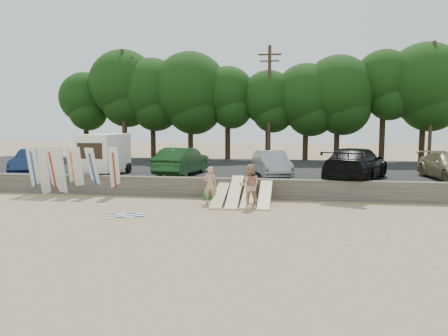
{
  "coord_description": "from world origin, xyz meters",
  "views": [
    {
      "loc": [
        3.83,
        -18.62,
        3.87
      ],
      "look_at": [
        0.45,
        3.0,
        1.51
      ],
      "focal_mm": 35.0,
      "sensor_mm": 36.0,
      "label": 1
    }
  ],
  "objects_px": {
    "car_0": "(34,161)",
    "car_3": "(356,164)",
    "car_1": "(182,161)",
    "car_2": "(272,164)",
    "beachgoer_b": "(250,186)",
    "beachgoer_a": "(210,185)",
    "box_trailer": "(104,152)",
    "cooler": "(207,196)"
  },
  "relations": [
    {
      "from": "beachgoer_b",
      "to": "cooler",
      "type": "distance_m",
      "value": 2.89
    },
    {
      "from": "car_3",
      "to": "beachgoer_b",
      "type": "xyz_separation_m",
      "value": [
        -5.27,
        -4.88,
        -0.6
      ]
    },
    {
      "from": "car_3",
      "to": "beachgoer_b",
      "type": "bearing_deg",
      "value": 64.16
    },
    {
      "from": "car_2",
      "to": "car_0",
      "type": "bearing_deg",
      "value": 167.82
    },
    {
      "from": "box_trailer",
      "to": "beachgoer_b",
      "type": "bearing_deg",
      "value": -28.69
    },
    {
      "from": "car_0",
      "to": "beachgoer_a",
      "type": "relative_size",
      "value": 2.56
    },
    {
      "from": "car_3",
      "to": "cooler",
      "type": "xyz_separation_m",
      "value": [
        -7.52,
        -3.27,
        -1.41
      ]
    },
    {
      "from": "car_3",
      "to": "cooler",
      "type": "bearing_deg",
      "value": 44.85
    },
    {
      "from": "car_0",
      "to": "beachgoer_b",
      "type": "bearing_deg",
      "value": -34.58
    },
    {
      "from": "car_0",
      "to": "car_3",
      "type": "distance_m",
      "value": 19.0
    },
    {
      "from": "box_trailer",
      "to": "car_0",
      "type": "bearing_deg",
      "value": 174.7
    },
    {
      "from": "beachgoer_b",
      "to": "car_3",
      "type": "bearing_deg",
      "value": -143.72
    },
    {
      "from": "car_0",
      "to": "beachgoer_b",
      "type": "relative_size",
      "value": 2.3
    },
    {
      "from": "car_1",
      "to": "beachgoer_b",
      "type": "distance_m",
      "value": 7.32
    },
    {
      "from": "box_trailer",
      "to": "cooler",
      "type": "bearing_deg",
      "value": -25.83
    },
    {
      "from": "beachgoer_b",
      "to": "car_1",
      "type": "bearing_deg",
      "value": -57.88
    },
    {
      "from": "car_0",
      "to": "beachgoer_b",
      "type": "xyz_separation_m",
      "value": [
        13.73,
        -5.1,
        -0.46
      ]
    },
    {
      "from": "box_trailer",
      "to": "car_0",
      "type": "relative_size",
      "value": 0.86
    },
    {
      "from": "car_1",
      "to": "car_3",
      "type": "distance_m",
      "value": 9.86
    },
    {
      "from": "car_1",
      "to": "beachgoer_a",
      "type": "bearing_deg",
      "value": 125.83
    },
    {
      "from": "car_3",
      "to": "beachgoer_a",
      "type": "height_order",
      "value": "car_3"
    },
    {
      "from": "beachgoer_b",
      "to": "beachgoer_a",
      "type": "bearing_deg",
      "value": -26.33
    },
    {
      "from": "box_trailer",
      "to": "beachgoer_a",
      "type": "xyz_separation_m",
      "value": [
        7.07,
        -4.04,
        -1.18
      ]
    },
    {
      "from": "box_trailer",
      "to": "car_2",
      "type": "relative_size",
      "value": 0.87
    },
    {
      "from": "box_trailer",
      "to": "beachgoer_b",
      "type": "xyz_separation_m",
      "value": [
        8.99,
        -4.73,
        -1.08
      ]
    },
    {
      "from": "car_1",
      "to": "car_3",
      "type": "xyz_separation_m",
      "value": [
        9.83,
        -0.82,
        0.06
      ]
    },
    {
      "from": "car_1",
      "to": "beachgoer_b",
      "type": "bearing_deg",
      "value": 136.73
    },
    {
      "from": "car_0",
      "to": "car_1",
      "type": "height_order",
      "value": "car_1"
    },
    {
      "from": "car_2",
      "to": "cooler",
      "type": "height_order",
      "value": "car_2"
    },
    {
      "from": "box_trailer",
      "to": "car_1",
      "type": "xyz_separation_m",
      "value": [
        4.43,
        0.97,
        -0.54
      ]
    },
    {
      "from": "car_3",
      "to": "beachgoer_a",
      "type": "relative_size",
      "value": 3.43
    },
    {
      "from": "car_2",
      "to": "beachgoer_b",
      "type": "distance_m",
      "value": 5.8
    },
    {
      "from": "box_trailer",
      "to": "beachgoer_b",
      "type": "relative_size",
      "value": 1.97
    },
    {
      "from": "beachgoer_a",
      "to": "box_trailer",
      "type": "bearing_deg",
      "value": -33.71
    },
    {
      "from": "beachgoer_a",
      "to": "cooler",
      "type": "relative_size",
      "value": 4.6
    },
    {
      "from": "car_2",
      "to": "cooler",
      "type": "xyz_separation_m",
      "value": [
        -2.97,
        -4.13,
        -1.27
      ]
    },
    {
      "from": "car_1",
      "to": "car_2",
      "type": "bearing_deg",
      "value": -171.55
    },
    {
      "from": "car_0",
      "to": "car_1",
      "type": "distance_m",
      "value": 9.19
    },
    {
      "from": "car_2",
      "to": "beachgoer_b",
      "type": "relative_size",
      "value": 2.28
    },
    {
      "from": "car_3",
      "to": "car_2",
      "type": "bearing_deg",
      "value": 10.68
    },
    {
      "from": "beachgoer_b",
      "to": "box_trailer",
      "type": "bearing_deg",
      "value": -34.31
    },
    {
      "from": "box_trailer",
      "to": "car_3",
      "type": "bearing_deg",
      "value": -0.34
    }
  ]
}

